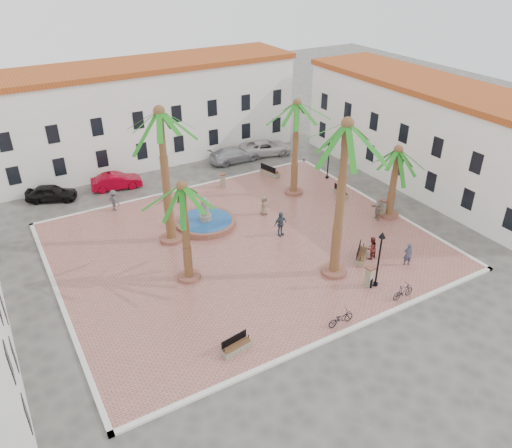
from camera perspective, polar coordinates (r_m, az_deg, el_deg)
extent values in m
plane|color=#56544F|center=(36.59, -1.36, -2.57)|extent=(120.00, 120.00, 0.00)
cube|color=#AA655C|center=(36.55, -1.36, -2.47)|extent=(26.00, 22.00, 0.15)
cube|color=silver|center=(45.33, -8.13, 4.00)|extent=(26.30, 0.30, 0.16)
cube|color=silver|center=(29.32, 9.37, -12.40)|extent=(26.30, 0.30, 0.16)
cube|color=silver|center=(43.46, 13.82, 2.21)|extent=(0.30, 22.30, 0.16)
cube|color=silver|center=(33.48, -21.43, -8.27)|extent=(0.30, 22.30, 0.16)
cube|color=white|center=(51.66, -12.48, 12.14)|extent=(30.00, 7.00, 9.00)
cube|color=#A7481C|center=(50.48, -13.08, 17.27)|extent=(30.40, 7.40, 0.50)
cube|color=black|center=(47.03, -25.96, 4.99)|extent=(1.00, 0.12, 1.60)
cube|color=black|center=(47.31, -21.54, 6.10)|extent=(1.00, 0.12, 1.60)
cube|color=black|center=(47.89, -17.17, 7.16)|extent=(1.00, 0.12, 1.60)
cube|color=black|center=(48.74, -12.92, 8.14)|extent=(1.00, 0.12, 1.60)
cube|color=black|center=(49.87, -8.81, 9.04)|extent=(1.00, 0.12, 1.60)
cube|color=black|center=(51.24, -4.89, 9.86)|extent=(1.00, 0.12, 1.60)
cube|color=black|center=(52.85, -1.17, 10.59)|extent=(1.00, 0.12, 1.60)
cube|color=black|center=(54.66, 2.34, 11.23)|extent=(1.00, 0.12, 1.60)
cube|color=black|center=(46.01, -26.78, 8.37)|extent=(1.00, 0.12, 1.60)
cube|color=black|center=(46.30, -22.22, 9.49)|extent=(1.00, 0.12, 1.60)
cube|color=black|center=(46.88, -17.72, 10.53)|extent=(1.00, 0.12, 1.60)
cube|color=black|center=(47.76, -13.32, 11.48)|extent=(1.00, 0.12, 1.60)
cube|color=black|center=(48.90, -9.08, 12.33)|extent=(1.00, 0.12, 1.60)
cube|color=black|center=(50.30, -5.03, 13.07)|extent=(1.00, 0.12, 1.60)
cube|color=black|center=(51.94, -1.20, 13.72)|extent=(1.00, 0.12, 1.60)
cube|color=black|center=(53.78, 2.40, 14.26)|extent=(1.00, 0.12, 1.60)
cube|color=white|center=(47.90, 19.06, 9.50)|extent=(7.00, 26.00, 8.50)
cube|color=#A7481C|center=(46.65, 19.98, 14.66)|extent=(7.40, 26.40, 0.50)
cube|color=black|center=(39.93, 27.12, 0.46)|extent=(0.12, 1.00, 1.60)
cube|color=black|center=(41.71, 23.08, 2.64)|extent=(0.12, 1.00, 1.60)
cube|color=black|center=(43.73, 19.39, 4.61)|extent=(0.12, 1.00, 1.60)
cube|color=black|center=(45.96, 16.02, 6.38)|extent=(0.12, 1.00, 1.60)
cube|color=black|center=(48.38, 12.95, 7.97)|extent=(0.12, 1.00, 1.60)
cube|color=black|center=(50.95, 10.17, 9.38)|extent=(0.12, 1.00, 1.60)
cube|color=black|center=(53.65, 7.64, 10.63)|extent=(0.12, 1.00, 1.60)
cube|color=black|center=(40.55, 23.91, 6.40)|extent=(0.12, 1.00, 1.60)
cube|color=black|center=(42.63, 20.06, 8.25)|extent=(0.12, 1.00, 1.60)
cube|color=black|center=(44.91, 16.55, 9.89)|extent=(0.12, 1.00, 1.60)
cube|color=black|center=(47.38, 13.36, 11.33)|extent=(0.12, 1.00, 1.60)
cube|color=black|center=(50.00, 10.47, 12.60)|extent=(0.12, 1.00, 1.60)
cube|color=black|center=(52.76, 7.86, 13.71)|extent=(0.12, 1.00, 1.60)
cube|color=black|center=(24.45, -24.81, -19.16)|extent=(0.12, 1.00, 1.60)
cube|color=black|center=(27.41, -26.02, -13.30)|extent=(0.12, 1.00, 1.60)
cube|color=black|center=(30.60, -26.95, -8.62)|extent=(0.12, 1.00, 1.60)
cube|color=black|center=(22.42, -26.46, -14.00)|extent=(0.12, 1.00, 1.60)
cylinder|color=#935543|center=(39.08, -5.77, 0.19)|extent=(4.68, 4.68, 0.45)
cylinder|color=#194C8C|center=(38.98, -5.79, 0.45)|extent=(4.13, 4.13, 0.07)
cylinder|color=gray|center=(38.97, -5.79, 0.47)|extent=(1.00, 1.00, 0.89)
cylinder|color=gray|center=(38.55, -5.86, 1.63)|extent=(0.67, 0.67, 1.34)
sphere|color=gray|center=(38.16, -5.92, 2.74)|extent=(0.49, 0.49, 0.49)
cylinder|color=#935543|center=(37.55, -9.63, -1.60)|extent=(1.76, 1.76, 0.26)
cylinder|color=brown|center=(35.29, -10.29, 5.19)|extent=(0.57, 0.57, 9.51)
sphere|color=brown|center=(33.63, -11.03, 12.57)|extent=(0.77, 0.77, 0.77)
cylinder|color=#935543|center=(33.33, -7.65, -5.93)|extent=(1.51, 1.51, 0.23)
cylinder|color=brown|center=(31.51, -8.05, -0.98)|extent=(0.49, 0.49, 6.48)
sphere|color=brown|center=(30.00, -8.48, 4.35)|extent=(0.66, 0.66, 0.66)
cylinder|color=#935543|center=(33.91, 8.87, -5.32)|extent=(1.73, 1.73, 0.26)
cylinder|color=brown|center=(31.25, 9.60, 2.47)|extent=(0.56, 0.56, 10.09)
sphere|color=brown|center=(29.32, 10.43, 11.26)|extent=(0.76, 0.76, 0.76)
cylinder|color=#935543|center=(41.64, 14.92, 1.08)|extent=(1.59, 1.59, 0.24)
cylinder|color=brown|center=(40.40, 15.44, 4.62)|extent=(0.52, 0.52, 5.47)
sphere|color=brown|center=(39.36, 15.97, 8.22)|extent=(0.70, 0.70, 0.70)
cylinder|color=#935543|center=(44.07, 4.31, 3.71)|extent=(1.58, 1.58, 0.24)
cylinder|color=brown|center=(42.46, 4.51, 8.60)|extent=(0.51, 0.51, 7.82)
sphere|color=brown|center=(41.21, 4.73, 13.67)|extent=(0.69, 0.69, 0.69)
cube|color=gray|center=(27.82, -2.24, -13.99)|extent=(1.81, 0.81, 0.39)
cube|color=#56351E|center=(27.66, -2.25, -13.66)|extent=(1.71, 0.74, 0.06)
cube|color=black|center=(27.61, -2.53, -13.03)|extent=(1.64, 0.31, 0.49)
cylinder|color=black|center=(27.24, -3.67, -14.22)|extent=(0.05, 0.05, 0.29)
cylinder|color=black|center=(27.95, -0.87, -12.76)|extent=(0.05, 0.05, 0.29)
cube|color=gray|center=(35.55, 11.95, -3.66)|extent=(1.85, 1.74, 0.43)
cube|color=#56351E|center=(35.41, 11.99, -3.32)|extent=(1.74, 1.63, 0.07)
cube|color=black|center=(35.27, 11.66, -2.87)|extent=(1.41, 1.27, 0.54)
cylinder|color=black|center=(34.57, 11.81, -3.94)|extent=(0.05, 0.05, 0.33)
cylinder|color=black|center=(36.13, 12.21, -2.39)|extent=(0.05, 0.05, 0.33)
cube|color=gray|center=(44.13, 9.66, 3.49)|extent=(0.75, 1.74, 0.37)
cube|color=#56351E|center=(44.03, 9.69, 3.74)|extent=(0.69, 1.64, 0.06)
cube|color=black|center=(43.83, 9.48, 4.00)|extent=(0.28, 1.58, 0.47)
cylinder|color=black|center=(43.38, 10.23, 3.44)|extent=(0.05, 0.05, 0.28)
cylinder|color=black|center=(44.59, 9.18, 4.29)|extent=(0.05, 0.05, 0.28)
cube|color=gray|center=(47.37, 1.59, 5.86)|extent=(1.09, 2.08, 0.44)
cube|color=#56351E|center=(47.26, 1.59, 6.14)|extent=(1.01, 1.96, 0.07)
cube|color=black|center=(46.98, 1.39, 6.39)|extent=(0.53, 1.84, 0.55)
cylinder|color=black|center=(46.62, 2.44, 5.96)|extent=(0.05, 0.05, 0.33)
cylinder|color=black|center=(47.81, 0.78, 6.61)|extent=(0.05, 0.05, 0.33)
cylinder|color=black|center=(33.32, 13.47, -6.68)|extent=(0.35, 0.35, 0.16)
cylinder|color=black|center=(32.31, 13.83, -4.12)|extent=(0.12, 0.12, 3.54)
cone|color=black|center=(31.31, 14.25, -1.20)|extent=(0.43, 0.43, 0.39)
sphere|color=beige|center=(31.38, 14.22, -1.43)|extent=(0.24, 0.24, 0.24)
cylinder|color=black|center=(47.30, 8.12, 5.32)|extent=(0.32, 0.32, 0.14)
cylinder|color=black|center=(46.67, 8.26, 7.11)|extent=(0.11, 0.11, 3.17)
cone|color=black|center=(46.04, 8.42, 9.08)|extent=(0.39, 0.39, 0.35)
sphere|color=beige|center=(46.09, 8.40, 8.93)|extent=(0.21, 0.21, 0.21)
cube|color=gray|center=(32.79, 12.83, -5.96)|extent=(0.48, 0.48, 1.35)
cube|color=#935543|center=(32.38, 12.97, -4.91)|extent=(0.60, 0.60, 0.10)
cube|color=gray|center=(44.92, -3.83, 4.96)|extent=(0.45, 0.45, 1.22)
cube|color=#935543|center=(44.65, -3.85, 5.72)|extent=(0.56, 0.56, 0.09)
cube|color=gray|center=(41.27, 14.33, 1.73)|extent=(0.43, 0.43, 1.31)
cube|color=#935543|center=(40.95, 14.45, 2.60)|extent=(0.53, 0.53, 0.10)
cylinder|color=black|center=(32.94, 12.91, -6.56)|extent=(0.32, 0.32, 0.63)
imported|color=#363956|center=(35.42, 16.96, -3.33)|extent=(0.72, 0.61, 1.68)
imported|color=black|center=(29.62, 9.66, -10.56)|extent=(1.74, 0.61, 0.91)
imported|color=#591C1B|center=(35.45, 13.05, -2.69)|extent=(0.89, 0.73, 1.69)
imported|color=black|center=(32.42, 16.47, -7.41)|extent=(1.62, 0.46, 0.97)
imported|color=#7D6B50|center=(40.13, 0.93, 2.14)|extent=(0.89, 0.69, 1.61)
imported|color=#344354|center=(37.20, 2.81, 0.01)|extent=(1.20, 0.62, 1.95)
imported|color=#46454A|center=(42.38, -15.93, 2.63)|extent=(1.06, 1.32, 1.78)
imported|color=gray|center=(40.54, 13.73, 1.57)|extent=(0.85, 1.61, 1.66)
imported|color=black|center=(46.17, -22.36, 3.31)|extent=(4.50, 3.26, 1.42)
imported|color=maroon|center=(46.55, -15.67, 4.74)|extent=(4.62, 2.30, 1.46)
imported|color=#B0B1B9|center=(50.67, -2.46, 7.96)|extent=(5.22, 2.13, 1.51)
imported|color=silver|center=(52.39, 1.13, 8.72)|extent=(5.85, 3.78, 1.50)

